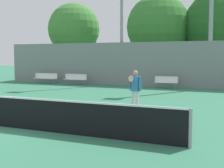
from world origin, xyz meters
name	(u,v)px	position (x,y,z in m)	size (l,w,h in m)	color
ground_plane	(3,127)	(0.00, 0.00, 0.00)	(100.00, 100.00, 0.00)	#337556
tennis_net	(3,111)	(0.00, 0.00, 0.50)	(11.90, 0.09, 0.99)	#99999E
tennis_player	(135,89)	(3.06, 4.05, 0.96)	(0.53, 0.48, 1.69)	silver
bench_courtside_near	(46,77)	(-8.15, 13.78, 0.51)	(2.15, 0.40, 0.83)	white
bench_courtside_far	(166,81)	(1.97, 13.78, 0.51)	(1.64, 0.40, 0.83)	white
bench_adjacent_court	(75,78)	(-5.32, 13.78, 0.51)	(1.91, 0.40, 0.83)	white
light_pole_far_right	(122,1)	(-1.96, 15.22, 6.54)	(0.90, 0.60, 11.17)	#939399
back_fence	(143,64)	(0.00, 14.67, 1.65)	(24.25, 0.06, 3.30)	gray
tree_green_tall	(158,27)	(-0.17, 19.48, 4.82)	(5.59, 5.59, 7.63)	brown
tree_green_broad	(220,26)	(4.91, 20.24, 4.78)	(6.00, 6.00, 7.79)	brown
tree_dark_dense	(74,29)	(-8.44, 18.96, 4.85)	(5.00, 5.00, 7.37)	brown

